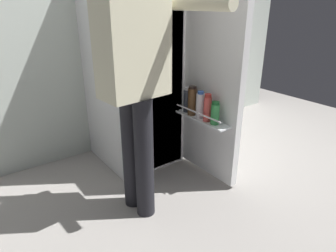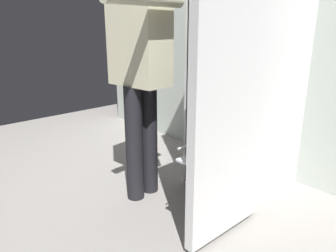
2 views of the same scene
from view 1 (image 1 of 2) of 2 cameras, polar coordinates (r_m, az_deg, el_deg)
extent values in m
plane|color=gray|center=(2.40, 0.94, -10.85)|extent=(5.72, 5.72, 0.00)
cube|color=white|center=(2.54, -6.97, 11.08)|extent=(0.60, 0.66, 1.65)
cube|color=white|center=(2.27, -2.84, 9.83)|extent=(0.56, 0.01, 1.61)
cube|color=white|center=(2.29, -3.53, 12.05)|extent=(0.52, 0.09, 0.01)
cube|color=white|center=(2.25, 8.47, 9.27)|extent=(0.06, 0.58, 1.57)
cube|color=white|center=(2.28, 6.48, 1.32)|extent=(0.11, 0.51, 0.01)
cylinder|color=silver|center=(2.23, 5.58, 2.51)|extent=(0.01, 0.49, 0.01)
cylinder|color=#333842|center=(2.39, 3.65, 4.80)|extent=(0.06, 0.06, 0.18)
cylinder|color=silver|center=(2.36, 3.71, 7.13)|extent=(0.05, 0.05, 0.02)
cylinder|color=#DB4C47|center=(2.20, 7.52, 3.16)|extent=(0.06, 0.06, 0.18)
cylinder|color=#B22D28|center=(2.17, 7.66, 5.73)|extent=(0.05, 0.05, 0.03)
cylinder|color=green|center=(2.16, 8.95, 2.22)|extent=(0.06, 0.06, 0.15)
cylinder|color=#195B28|center=(2.13, 9.08, 4.34)|extent=(0.05, 0.05, 0.02)
cylinder|color=brown|center=(2.32, 4.62, 4.62)|extent=(0.07, 0.07, 0.21)
cylinder|color=black|center=(2.28, 4.71, 7.33)|extent=(0.06, 0.06, 0.02)
cylinder|color=white|center=(2.26, 6.17, 3.83)|extent=(0.07, 0.07, 0.19)
cylinder|color=#335BB2|center=(2.23, 6.28, 6.35)|extent=(0.05, 0.05, 0.02)
cylinder|color=gold|center=(2.26, -4.40, 13.22)|extent=(0.07, 0.07, 0.09)
cylinder|color=black|center=(2.00, -7.02, -4.94)|extent=(0.12, 0.12, 0.81)
cylinder|color=black|center=(1.90, -4.55, -6.44)|extent=(0.12, 0.12, 0.81)
cube|color=beige|center=(1.74, -6.74, 14.78)|extent=(0.41, 0.26, 0.57)
cylinder|color=beige|center=(1.90, -10.25, 14.56)|extent=(0.08, 0.08, 0.54)
cylinder|color=beige|center=(1.75, 4.78, 22.33)|extent=(0.13, 0.54, 0.08)
camera|label=2|loc=(2.54, 50.03, 11.62)|focal=34.13mm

